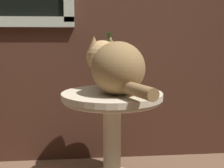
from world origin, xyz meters
name	(u,v)px	position (x,y,z in m)	size (l,w,h in m)	color
wicker_side_table	(112,121)	(0.22, 0.27, 0.41)	(0.59, 0.59, 0.57)	beige
cat	(115,66)	(0.24, 0.24, 0.73)	(0.38, 0.65, 0.32)	olive
pewter_vase_with_ivy	(112,72)	(0.24, 0.43, 0.67)	(0.14, 0.14, 0.34)	slate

